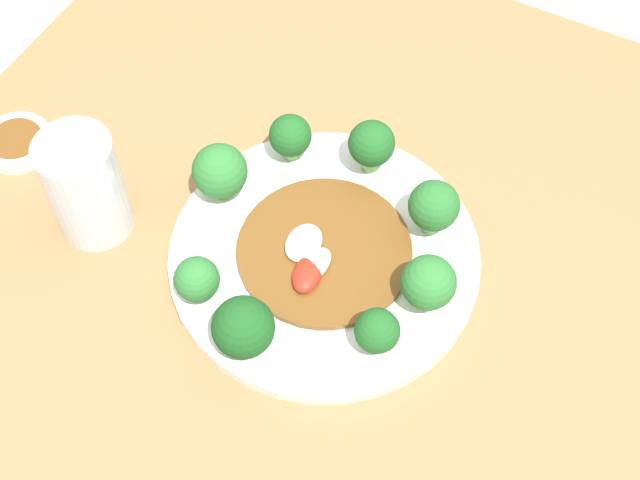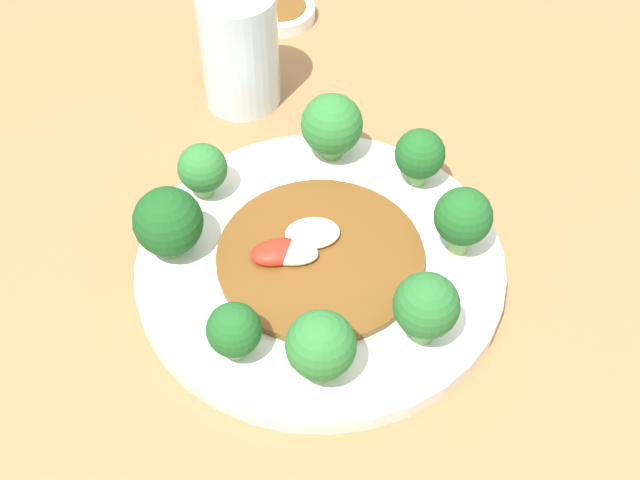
% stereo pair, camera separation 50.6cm
% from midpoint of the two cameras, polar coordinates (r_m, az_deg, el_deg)
% --- Properties ---
extents(table, '(0.91, 0.84, 0.73)m').
position_cam_midpoint_polar(table, '(1.13, 12.88, -21.30)').
color(table, olive).
rests_on(table, ground_plane).
extents(plate, '(0.31, 0.31, 0.02)m').
position_cam_midpoint_polar(plate, '(0.79, 15.36, -12.01)').
color(plate, white).
rests_on(plate, table).
extents(broccoli_east, '(0.05, 0.05, 0.06)m').
position_cam_midpoint_polar(broccoli_east, '(0.71, 17.91, -18.52)').
color(broccoli_east, '#89B76B').
rests_on(broccoli_east, plate).
extents(broccoli_west, '(0.06, 0.06, 0.07)m').
position_cam_midpoint_polar(broccoli_west, '(0.83, 15.19, -2.94)').
color(broccoli_west, '#70A356').
rests_on(broccoli_west, plate).
extents(broccoli_north, '(0.05, 0.05, 0.07)m').
position_cam_midpoint_polar(broccoli_north, '(0.80, 24.23, -9.28)').
color(broccoli_north, '#7AAD5B').
rests_on(broccoli_north, plate).
extents(broccoli_northwest, '(0.05, 0.05, 0.06)m').
position_cam_midpoint_polar(broccoli_northwest, '(0.83, 20.78, -4.93)').
color(broccoli_northwest, '#7AAD5B').
rests_on(broccoli_northwest, plate).
extents(broccoli_south, '(0.06, 0.06, 0.06)m').
position_cam_midpoint_polar(broccoli_south, '(0.74, 6.35, -10.35)').
color(broccoli_south, '#89B76B').
rests_on(broccoli_south, plate).
extents(broccoli_southwest, '(0.04, 0.04, 0.05)m').
position_cam_midpoint_polar(broccoli_southwest, '(0.78, 7.59, -6.22)').
color(broccoli_southwest, '#89B76B').
rests_on(broccoli_southwest, plate).
extents(broccoli_southeast, '(0.04, 0.04, 0.05)m').
position_cam_midpoint_polar(broccoli_southeast, '(0.70, 12.14, -17.80)').
color(broccoli_southeast, '#89B76B').
rests_on(broccoli_southeast, plate).
extents(broccoli_northeast, '(0.05, 0.05, 0.07)m').
position_cam_midpoint_polar(broccoli_northeast, '(0.74, 23.45, -15.35)').
color(broccoli_northeast, '#70A356').
rests_on(broccoli_northeast, plate).
extents(stirfry_center, '(0.18, 0.18, 0.02)m').
position_cam_midpoint_polar(stirfry_center, '(0.78, 15.22, -11.56)').
color(stirfry_center, brown).
rests_on(stirfry_center, plate).
extents(drinking_glass, '(0.08, 0.08, 0.12)m').
position_cam_midpoint_polar(drinking_glass, '(0.86, 8.47, 2.60)').
color(drinking_glass, silver).
rests_on(drinking_glass, table).
extents(sauce_dish, '(0.08, 0.08, 0.02)m').
position_cam_midpoint_polar(sauce_dish, '(1.00, 9.31, 6.24)').
color(sauce_dish, white).
rests_on(sauce_dish, table).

